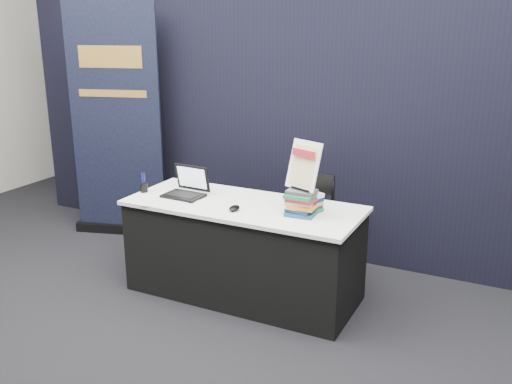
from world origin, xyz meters
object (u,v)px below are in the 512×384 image
at_px(info_sign, 304,166).
at_px(stacking_chair, 303,225).
at_px(laptop, 186,189).
at_px(book_stack_short, 307,202).
at_px(book_stack_tall, 301,203).
at_px(pullup_banner, 117,136).
at_px(display_table, 244,250).

bearing_deg(info_sign, stacking_chair, 131.06).
distance_m(laptop, stacking_chair, 0.98).
distance_m(book_stack_short, stacking_chair, 0.51).
bearing_deg(book_stack_short, book_stack_tall, -93.36).
bearing_deg(pullup_banner, book_stack_short, -31.36).
height_order(pullup_banner, stacking_chair, pullup_banner).
bearing_deg(display_table, info_sign, -1.60).
bearing_deg(display_table, book_stack_tall, -5.16).
distance_m(laptop, pullup_banner, 1.41).
xyz_separation_m(laptop, stacking_chair, (0.83, 0.43, -0.31)).
distance_m(laptop, book_stack_short, 1.00).
distance_m(info_sign, pullup_banner, 2.32).
relative_size(book_stack_short, info_sign, 0.66).
xyz_separation_m(display_table, pullup_banner, (-1.73, 0.64, 0.63)).
bearing_deg(display_table, laptop, -177.83).
bearing_deg(book_stack_tall, info_sign, 90.00).
relative_size(laptop, book_stack_tall, 1.59).
relative_size(display_table, stacking_chair, 2.02).
bearing_deg(book_stack_tall, stacking_chair, 109.64).
bearing_deg(display_table, stacking_chair, 51.37).
distance_m(info_sign, stacking_chair, 0.76).
bearing_deg(stacking_chair, pullup_banner, 168.51).
height_order(laptop, book_stack_tall, laptop).
bearing_deg(laptop, book_stack_short, 6.63).
relative_size(book_stack_tall, stacking_chair, 0.22).
relative_size(book_stack_tall, info_sign, 0.55).
height_order(laptop, book_stack_short, laptop).
bearing_deg(stacking_chair, book_stack_tall, -75.32).
xyz_separation_m(laptop, book_stack_tall, (0.99, -0.03, 0.04)).
distance_m(laptop, info_sign, 1.03).
bearing_deg(pullup_banner, book_stack_tall, -33.80).
relative_size(book_stack_tall, pullup_banner, 0.09).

